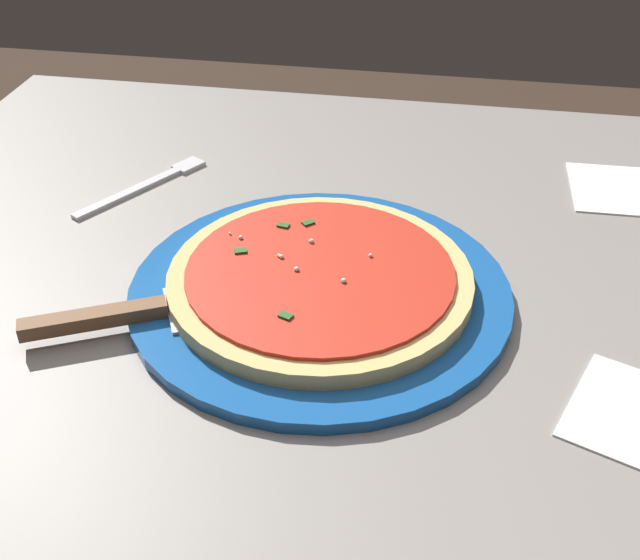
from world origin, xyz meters
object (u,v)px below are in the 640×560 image
(pizza, at_px, (320,278))
(fork, at_px, (149,184))
(napkin_folded_right, at_px, (639,191))
(pizza_server, at_px, (139,313))
(serving_plate, at_px, (320,292))

(pizza, height_order, fork, pizza)
(fork, bearing_deg, napkin_folded_right, -171.45)
(napkin_folded_right, relative_size, fork, 0.93)
(pizza_server, bearing_deg, pizza, -153.85)
(serving_plate, bearing_deg, napkin_folded_right, -140.97)
(serving_plate, distance_m, napkin_folded_right, 0.43)
(pizza, relative_size, pizza_server, 1.34)
(pizza_server, height_order, fork, pizza_server)
(napkin_folded_right, xyz_separation_m, fork, (0.57, 0.09, 0.00))
(serving_plate, xyz_separation_m, napkin_folded_right, (-0.33, -0.27, -0.01))
(napkin_folded_right, bearing_deg, pizza, 39.02)
(pizza, distance_m, napkin_folded_right, 0.43)
(serving_plate, height_order, pizza_server, pizza_server)
(fork, bearing_deg, pizza, 142.54)
(pizza_server, bearing_deg, serving_plate, -153.86)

